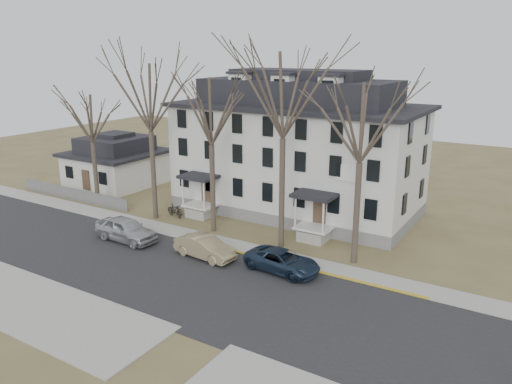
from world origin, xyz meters
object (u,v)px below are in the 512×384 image
Objects in this scene: boarding_house at (297,150)px; car_tan at (205,248)px; tree_mid_left at (211,107)px; bicycle_left at (175,210)px; bicycle_right at (175,211)px; tree_far_left at (149,93)px; tree_mid_right at (362,118)px; car_silver at (126,230)px; tree_bungalow at (90,115)px; car_navy at (282,262)px; small_house at (116,163)px; tree_center at (283,89)px.

car_tan is (-0.36, -12.73, -4.64)m from boarding_house.
bicycle_left is at bearing 164.07° from tree_mid_left.
bicycle_left is (-8.14, -6.69, -4.93)m from boarding_house.
car_tan is 2.46× the size of bicycle_right.
bicycle_right is at bearing 34.32° from tree_far_left.
tree_mid_right is at bearing 0.00° from tree_mid_left.
car_silver reaches higher than bicycle_right.
tree_far_left is (-9.00, -8.15, 4.96)m from boarding_house.
tree_bungalow is at bearing 180.00° from tree_mid_right.
car_tan is (2.64, -4.57, -8.86)m from tree_mid_left.
boarding_house is at bearing 69.80° from tree_mid_left.
car_silver is (8.81, -5.09, -7.25)m from tree_bungalow.
car_silver is 3.01× the size of bicycle_left.
car_tan is at bearing -91.63° from boarding_house.
boarding_house is 9.66m from tree_mid_left.
bicycle_left is at bearing 59.71° from tree_far_left.
tree_far_left is 9.92m from bicycle_right.
tree_far_left is 2.69× the size of car_silver.
bicycle_left is (-16.64, 1.47, -9.16)m from tree_mid_right.
bicycle_right is (-12.82, 4.65, -0.14)m from car_navy.
small_house is 0.81× the size of tree_bungalow.
car_navy is (25.14, -9.94, -1.56)m from small_house.
tree_far_left reaches higher than boarding_house.
small_house is 25.41m from tree_center.
bicycle_right is (-7.32, 5.47, -0.19)m from car_tan.
tree_center is at bearing -61.59° from car_silver.
car_silver is at bearing -153.45° from tree_center.
car_navy is at bearing -24.71° from tree_mid_left.
car_silver is at bearing -162.02° from tree_mid_right.
tree_mid_right is at bearing -91.67° from bicycle_left.
car_navy is at bearing -108.06° from bicycle_left.
boarding_house is at bearing -47.24° from bicycle_left.
tree_center reaches higher than car_silver.
car_navy is (14.14, -3.74, -9.66)m from tree_far_left.
tree_bungalow is (-7.00, 0.00, -2.22)m from tree_far_left.
tree_far_left is 3.04× the size of car_tan.
tree_mid_left is at bearing 0.00° from tree_bungalow.
boarding_house is at bearing 136.19° from tree_mid_right.
tree_bungalow is 2.11× the size of car_silver.
tree_mid_right is 13.34m from car_tan.
bicycle_right is at bearing 6.51° from car_silver.
tree_mid_left is 6.18m from tree_center.
boarding_house is 4.61× the size of car_tan.
boarding_house reaches higher than bicycle_left.
bicycle_left is 0.74m from bicycle_right.
boarding_house reaches higher than car_tan.
car_navy is at bearing -131.93° from tree_mid_right.
tree_mid_right reaches higher than boarding_house.
tree_far_left reaches higher than small_house.
boarding_house is 13.12m from tree_far_left.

